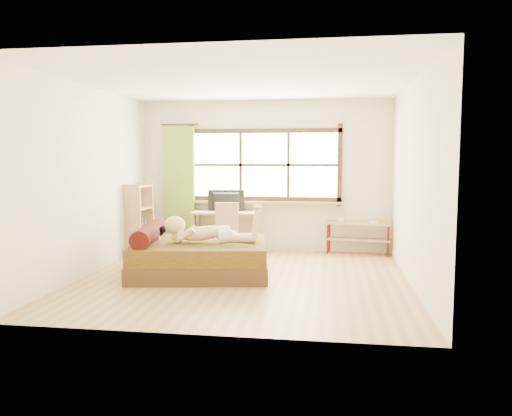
% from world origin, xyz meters
% --- Properties ---
extents(floor, '(4.50, 4.50, 0.00)m').
position_xyz_m(floor, '(0.00, 0.00, 0.00)').
color(floor, '#9E754C').
rests_on(floor, ground).
extents(ceiling, '(4.50, 4.50, 0.00)m').
position_xyz_m(ceiling, '(0.00, 0.00, 2.70)').
color(ceiling, white).
rests_on(ceiling, wall_back).
extents(wall_back, '(4.50, 0.00, 4.50)m').
position_xyz_m(wall_back, '(0.00, 2.25, 1.35)').
color(wall_back, silver).
rests_on(wall_back, floor).
extents(wall_front, '(4.50, 0.00, 4.50)m').
position_xyz_m(wall_front, '(0.00, -2.25, 1.35)').
color(wall_front, silver).
rests_on(wall_front, floor).
extents(wall_left, '(0.00, 4.50, 4.50)m').
position_xyz_m(wall_left, '(-2.25, 0.00, 1.35)').
color(wall_left, silver).
rests_on(wall_left, floor).
extents(wall_right, '(0.00, 4.50, 4.50)m').
position_xyz_m(wall_right, '(2.25, 0.00, 1.35)').
color(wall_right, silver).
rests_on(wall_right, floor).
extents(window, '(2.80, 0.16, 1.46)m').
position_xyz_m(window, '(0.00, 2.22, 1.51)').
color(window, '#FFEDBF').
rests_on(window, wall_back).
extents(curtain, '(0.55, 0.10, 2.20)m').
position_xyz_m(curtain, '(-1.55, 2.13, 1.15)').
color(curtain, olive).
rests_on(curtain, wall_back).
extents(bed, '(2.11, 1.80, 0.72)m').
position_xyz_m(bed, '(-0.71, 0.18, 0.26)').
color(bed, black).
rests_on(bed, floor).
extents(woman, '(1.37, 0.59, 0.57)m').
position_xyz_m(woman, '(-0.51, 0.14, 0.76)').
color(woman, '#D4AF88').
rests_on(woman, bed).
extents(kitten, '(0.30, 0.16, 0.23)m').
position_xyz_m(kitten, '(-1.38, 0.29, 0.59)').
color(kitten, black).
rests_on(kitten, bed).
extents(desk, '(1.20, 0.61, 0.73)m').
position_xyz_m(desk, '(-0.67, 1.95, 0.63)').
color(desk, '#A17D57').
rests_on(desk, floor).
extents(monitor, '(0.66, 0.13, 0.38)m').
position_xyz_m(monitor, '(-0.67, 2.00, 0.92)').
color(monitor, black).
rests_on(monitor, desk).
extents(chair, '(0.43, 0.43, 0.91)m').
position_xyz_m(chair, '(-0.57, 1.58, 0.51)').
color(chair, '#A17D57').
rests_on(chair, floor).
extents(pipe_shelf, '(1.14, 0.42, 0.63)m').
position_xyz_m(pipe_shelf, '(1.68, 2.07, 0.41)').
color(pipe_shelf, '#A17D57').
rests_on(pipe_shelf, floor).
extents(cup, '(0.12, 0.12, 0.09)m').
position_xyz_m(cup, '(1.37, 2.07, 0.60)').
color(cup, gray).
rests_on(cup, pipe_shelf).
extents(book, '(0.18, 0.23, 0.02)m').
position_xyz_m(book, '(1.87, 2.07, 0.57)').
color(book, gray).
rests_on(book, pipe_shelf).
extents(bookshelf, '(0.34, 0.55, 1.23)m').
position_xyz_m(bookshelf, '(-2.08, 1.45, 0.62)').
color(bookshelf, '#A17D57').
rests_on(bookshelf, floor).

